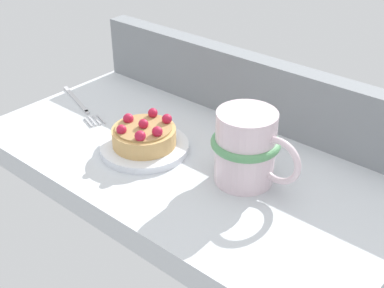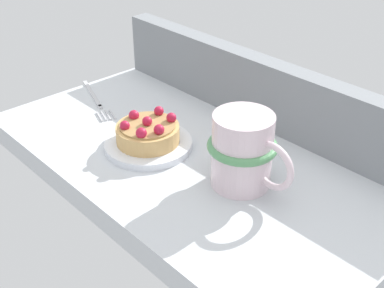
{
  "view_description": "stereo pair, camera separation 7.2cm",
  "coord_description": "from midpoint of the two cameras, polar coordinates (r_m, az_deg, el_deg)",
  "views": [
    {
      "loc": [
        41.69,
        -48.4,
        40.58
      ],
      "look_at": [
        1.89,
        -1.65,
        3.37
      ],
      "focal_mm": 47.73,
      "sensor_mm": 36.0,
      "label": 1
    },
    {
      "loc": [
        46.87,
        -43.45,
        40.58
      ],
      "look_at": [
        1.89,
        -1.65,
        3.37
      ],
      "focal_mm": 47.73,
      "sensor_mm": 36.0,
      "label": 2
    }
  ],
  "objects": [
    {
      "name": "dessert_fork",
      "position": [
        0.92,
        -8.49,
        4.92
      ],
      "size": [
        16.49,
        7.08,
        0.6
      ],
      "color": "#B7B7BC",
      "rests_on": "ground_plane"
    },
    {
      "name": "raspberry_tart",
      "position": [
        0.76,
        -2.29,
        1.27
      ],
      "size": [
        9.51,
        9.51,
        4.19
      ],
      "color": "tan",
      "rests_on": "dessert_plate"
    },
    {
      "name": "ground_plane",
      "position": [
        0.77,
        2.62,
        -2.48
      ],
      "size": [
        64.43,
        34.36,
        3.8
      ],
      "primitive_type": "cube",
      "color": "silver"
    },
    {
      "name": "coffee_mug",
      "position": [
        0.67,
        8.85,
        -0.82
      ],
      "size": [
        13.06,
        9.32,
        10.36
      ],
      "color": "silver",
      "rests_on": "ground_plane"
    },
    {
      "name": "dessert_plate",
      "position": [
        0.77,
        -2.26,
        -0.12
      ],
      "size": [
        13.31,
        13.31,
        1.09
      ],
      "color": "silver",
      "rests_on": "ground_plane"
    },
    {
      "name": "window_rail_back",
      "position": [
        0.83,
        10.27,
        5.78
      ],
      "size": [
        63.14,
        3.52,
        10.86
      ],
      "primitive_type": "cube",
      "color": "gray",
      "rests_on": "ground_plane"
    }
  ]
}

